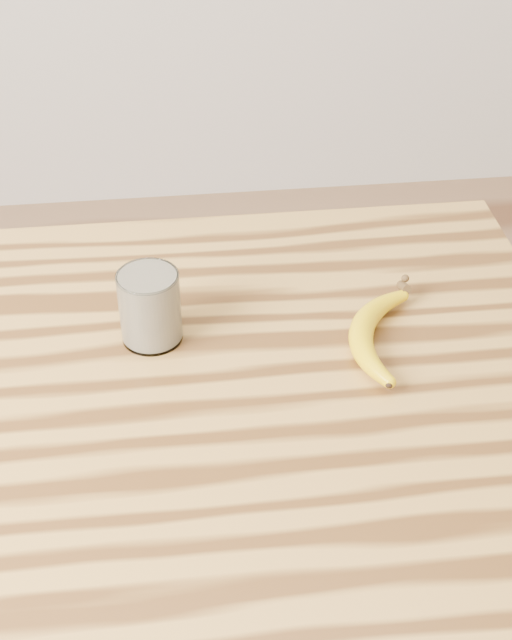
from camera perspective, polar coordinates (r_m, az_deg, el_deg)
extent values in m
cube|color=#AB7D39|center=(1.03, -11.46, -6.80)|extent=(1.20, 0.80, 0.04)
cylinder|color=brown|center=(1.64, 10.46, -7.94)|extent=(0.06, 0.06, 0.86)
cylinder|color=white|center=(1.08, -6.80, 0.83)|extent=(0.07, 0.07, 0.09)
torus|color=white|center=(1.05, -6.99, 2.80)|extent=(0.07, 0.07, 0.00)
cylinder|color=beige|center=(1.08, -6.81, 0.87)|extent=(0.07, 0.07, 0.09)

